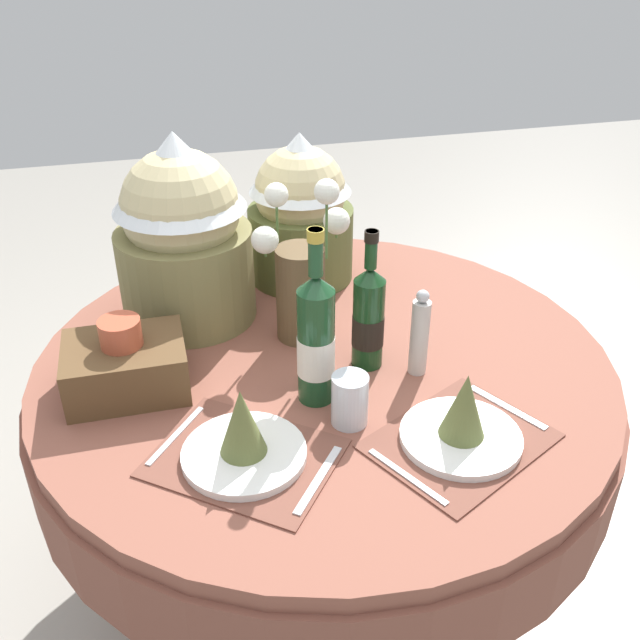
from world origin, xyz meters
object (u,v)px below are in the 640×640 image
dining_table (323,402)px  place_setting_left (243,439)px  place_setting_right (462,423)px  tumbler_near_right (350,400)px  flower_vase (301,278)px  pepper_mill (420,335)px  woven_basket_side_left (126,364)px  gift_tub_back_left (182,225)px  wine_bottle_centre (368,317)px  wine_bottle_left (316,339)px  gift_tub_back_centre (300,204)px

dining_table → place_setting_left: (-0.24, -0.30, 0.18)m
place_setting_right → tumbler_near_right: bearing=149.5°
place_setting_left → flower_vase: bearing=62.9°
place_setting_left → pepper_mill: size_ratio=2.05×
woven_basket_side_left → gift_tub_back_left: bearing=60.4°
place_setting_right → woven_basket_side_left: bearing=151.2°
dining_table → gift_tub_back_left: gift_tub_back_left is taller
flower_vase → wine_bottle_centre: size_ratio=1.26×
place_setting_left → gift_tub_back_left: 0.61m
gift_tub_back_left → woven_basket_side_left: 0.38m
wine_bottle_centre → gift_tub_back_left: 0.51m
wine_bottle_left → woven_basket_side_left: (-0.39, 0.13, -0.08)m
place_setting_right → pepper_mill: pepper_mill is taller
place_setting_right → gift_tub_back_left: bearing=126.3°
place_setting_left → tumbler_near_right: bearing=14.1°
flower_vase → tumbler_near_right: flower_vase is taller
wine_bottle_left → tumbler_near_right: size_ratio=3.52×
dining_table → place_setting_right: place_setting_right is taller
dining_table → tumbler_near_right: (-0.01, -0.24, 0.19)m
place_setting_right → wine_bottle_centre: size_ratio=1.27×
pepper_mill → dining_table: bearing=149.7°
place_setting_left → wine_bottle_centre: size_ratio=1.29×
flower_vase → pepper_mill: 0.31m
place_setting_left → wine_bottle_centre: 0.42m
wine_bottle_left → woven_basket_side_left: bearing=161.2°
gift_tub_back_left → woven_basket_side_left: size_ratio=1.87×
wine_bottle_left → gift_tub_back_left: bearing=118.1°
dining_table → gift_tub_back_left: 0.55m
place_setting_left → wine_bottle_left: 0.26m
dining_table → place_setting_right: bearing=-62.8°
tumbler_near_right → gift_tub_back_centre: size_ratio=0.27×
wine_bottle_left → place_setting_right: bearing=-41.5°
place_setting_right → gift_tub_back_left: size_ratio=0.89×
gift_tub_back_left → dining_table: bearing=-44.3°
place_setting_left → tumbler_near_right: place_setting_left is taller
place_setting_left → flower_vase: 0.47m
dining_table → tumbler_near_right: 0.31m
place_setting_right → tumbler_near_right: place_setting_right is taller
pepper_mill → place_setting_right: bearing=-91.0°
tumbler_near_right → gift_tub_back_left: size_ratio=0.23×
place_setting_right → wine_bottle_centre: wine_bottle_centre is taller
tumbler_near_right → woven_basket_side_left: size_ratio=0.44×
pepper_mill → woven_basket_side_left: pepper_mill is taller
place_setting_left → woven_basket_side_left: 0.35m
dining_table → wine_bottle_centre: bearing=-30.2°
gift_tub_back_left → gift_tub_back_centre: size_ratio=1.16×
wine_bottle_left → wine_bottle_centre: size_ratio=1.18×
dining_table → gift_tub_back_centre: (0.04, 0.41, 0.35)m
wine_bottle_centre → gift_tub_back_centre: (-0.05, 0.46, 0.09)m
dining_table → place_setting_left: size_ratio=3.18×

